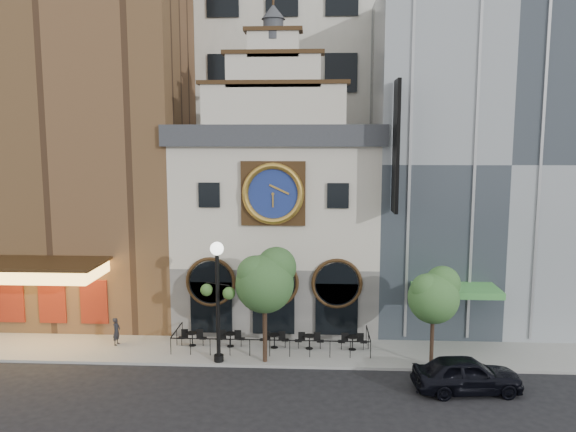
{
  "coord_description": "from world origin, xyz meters",
  "views": [
    {
      "loc": [
        2.45,
        -27.1,
        11.57
      ],
      "look_at": [
        0.72,
        6.0,
        7.0
      ],
      "focal_mm": 35.0,
      "sensor_mm": 36.0,
      "label": 1
    }
  ],
  "objects_px": {
    "lamppost": "(218,288)",
    "car_right": "(467,374)",
    "pedestrian": "(116,331)",
    "bistro_3": "(309,341)",
    "bistro_0": "(192,338)",
    "bistro_1": "(230,338)",
    "bistro_4": "(352,342)",
    "bistro_2": "(274,340)",
    "tree_right": "(434,294)",
    "tree_left": "(266,279)"
  },
  "relations": [
    {
      "from": "lamppost",
      "to": "car_right",
      "type": "bearing_deg",
      "value": 12.28
    },
    {
      "from": "car_right",
      "to": "pedestrian",
      "type": "xyz_separation_m",
      "value": [
        -18.07,
        4.64,
        0.09
      ]
    },
    {
      "from": "pedestrian",
      "to": "lamppost",
      "type": "relative_size",
      "value": 0.25
    },
    {
      "from": "bistro_3",
      "to": "pedestrian",
      "type": "xyz_separation_m",
      "value": [
        -10.76,
        0.06,
        0.31
      ]
    },
    {
      "from": "bistro_3",
      "to": "pedestrian",
      "type": "bearing_deg",
      "value": 179.68
    },
    {
      "from": "car_right",
      "to": "lamppost",
      "type": "bearing_deg",
      "value": 72.25
    },
    {
      "from": "bistro_0",
      "to": "bistro_1",
      "type": "height_order",
      "value": "same"
    },
    {
      "from": "bistro_0",
      "to": "pedestrian",
      "type": "bearing_deg",
      "value": -179.12
    },
    {
      "from": "bistro_3",
      "to": "bistro_4",
      "type": "relative_size",
      "value": 1.0
    },
    {
      "from": "bistro_3",
      "to": "bistro_2",
      "type": "bearing_deg",
      "value": 178.18
    },
    {
      "from": "bistro_0",
      "to": "bistro_3",
      "type": "xyz_separation_m",
      "value": [
        6.51,
        -0.12,
        0.0
      ]
    },
    {
      "from": "tree_right",
      "to": "bistro_2",
      "type": "bearing_deg",
      "value": 166.14
    },
    {
      "from": "pedestrian",
      "to": "bistro_1",
      "type": "bearing_deg",
      "value": -82.21
    },
    {
      "from": "bistro_2",
      "to": "bistro_0",
      "type": "bearing_deg",
      "value": 179.21
    },
    {
      "from": "bistro_0",
      "to": "pedestrian",
      "type": "relative_size",
      "value": 1.02
    },
    {
      "from": "bistro_0",
      "to": "pedestrian",
      "type": "height_order",
      "value": "pedestrian"
    },
    {
      "from": "pedestrian",
      "to": "bistro_0",
      "type": "bearing_deg",
      "value": -81.84
    },
    {
      "from": "bistro_3",
      "to": "tree_left",
      "type": "xyz_separation_m",
      "value": [
        -2.21,
        -1.85,
        3.91
      ]
    },
    {
      "from": "bistro_0",
      "to": "car_right",
      "type": "xyz_separation_m",
      "value": [
        13.82,
        -4.7,
        0.23
      ]
    },
    {
      "from": "bistro_1",
      "to": "bistro_3",
      "type": "distance_m",
      "value": 4.38
    },
    {
      "from": "bistro_2",
      "to": "tree_right",
      "type": "bearing_deg",
      "value": -13.86
    },
    {
      "from": "tree_left",
      "to": "bistro_0",
      "type": "bearing_deg",
      "value": 155.37
    },
    {
      "from": "pedestrian",
      "to": "lamppost",
      "type": "xyz_separation_m",
      "value": [
        6.11,
        -2.05,
        3.11
      ]
    },
    {
      "from": "bistro_2",
      "to": "tree_right",
      "type": "xyz_separation_m",
      "value": [
        8.18,
        -2.02,
        3.28
      ]
    },
    {
      "from": "bistro_0",
      "to": "bistro_1",
      "type": "xyz_separation_m",
      "value": [
        2.13,
        -0.01,
        0.0
      ]
    },
    {
      "from": "bistro_3",
      "to": "lamppost",
      "type": "bearing_deg",
      "value": -156.9
    },
    {
      "from": "bistro_1",
      "to": "car_right",
      "type": "relative_size",
      "value": 0.32
    },
    {
      "from": "car_right",
      "to": "bistro_1",
      "type": "bearing_deg",
      "value": 62.59
    },
    {
      "from": "car_right",
      "to": "bistro_3",
      "type": "bearing_deg",
      "value": 52.41
    },
    {
      "from": "bistro_1",
      "to": "pedestrian",
      "type": "xyz_separation_m",
      "value": [
        -6.39,
        -0.06,
        0.31
      ]
    },
    {
      "from": "bistro_4",
      "to": "lamppost",
      "type": "relative_size",
      "value": 0.25
    },
    {
      "from": "bistro_2",
      "to": "car_right",
      "type": "relative_size",
      "value": 0.32
    },
    {
      "from": "bistro_3",
      "to": "tree_right",
      "type": "height_order",
      "value": "tree_right"
    },
    {
      "from": "bistro_2",
      "to": "tree_left",
      "type": "height_order",
      "value": "tree_left"
    },
    {
      "from": "car_right",
      "to": "tree_left",
      "type": "relative_size",
      "value": 0.83
    },
    {
      "from": "bistro_2",
      "to": "lamppost",
      "type": "distance_m",
      "value": 4.83
    },
    {
      "from": "bistro_0",
      "to": "tree_left",
      "type": "bearing_deg",
      "value": -24.63
    },
    {
      "from": "tree_right",
      "to": "tree_left",
      "type": "bearing_deg",
      "value": 179.25
    },
    {
      "from": "bistro_1",
      "to": "bistro_2",
      "type": "bearing_deg",
      "value": -1.28
    },
    {
      "from": "bistro_1",
      "to": "lamppost",
      "type": "xyz_separation_m",
      "value": [
        -0.28,
        -2.1,
        3.42
      ]
    },
    {
      "from": "bistro_1",
      "to": "bistro_4",
      "type": "relative_size",
      "value": 1.0
    },
    {
      "from": "bistro_1",
      "to": "tree_left",
      "type": "relative_size",
      "value": 0.26
    },
    {
      "from": "pedestrian",
      "to": "car_right",
      "type": "bearing_deg",
      "value": -97.11
    },
    {
      "from": "bistro_2",
      "to": "lamppost",
      "type": "xyz_separation_m",
      "value": [
        -2.73,
        -2.05,
        3.42
      ]
    },
    {
      "from": "bistro_3",
      "to": "lamppost",
      "type": "relative_size",
      "value": 0.25
    },
    {
      "from": "bistro_0",
      "to": "car_right",
      "type": "relative_size",
      "value": 0.32
    },
    {
      "from": "bistro_4",
      "to": "tree_left",
      "type": "xyz_separation_m",
      "value": [
        -4.56,
        -1.83,
        3.91
      ]
    },
    {
      "from": "bistro_4",
      "to": "car_right",
      "type": "height_order",
      "value": "car_right"
    },
    {
      "from": "tree_right",
      "to": "bistro_0",
      "type": "bearing_deg",
      "value": 170.74
    },
    {
      "from": "bistro_3",
      "to": "bistro_0",
      "type": "bearing_deg",
      "value": 178.9
    }
  ]
}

